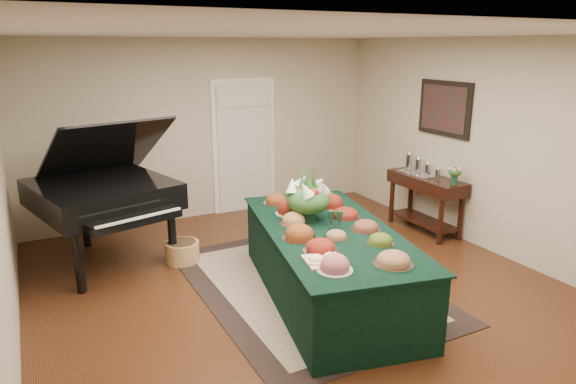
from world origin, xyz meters
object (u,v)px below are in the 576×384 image
buffet_table (328,263)px  grand_piano (103,193)px  mahogany_sideboard (426,189)px  floral_centerpiece (308,194)px

buffet_table → grand_piano: 2.84m
buffet_table → mahogany_sideboard: bearing=25.5°
floral_centerpiece → mahogany_sideboard: bearing=17.5°
buffet_table → grand_piano: grand_piano is taller
floral_centerpiece → grand_piano: bearing=138.0°
mahogany_sideboard → floral_centerpiece: bearing=-162.5°
floral_centerpiece → mahogany_sideboard: (2.35, 0.74, -0.43)m
buffet_table → grand_piano: (-1.92, 2.03, 0.51)m
grand_piano → mahogany_sideboard: size_ratio=1.65×
buffet_table → floral_centerpiece: floral_centerpiece is taller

